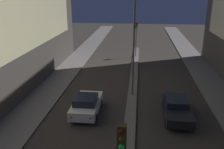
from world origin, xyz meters
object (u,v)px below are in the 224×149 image
Objects in this scene: traffic_light_mid at (136,31)px; car_right_lane at (176,108)px; street_lamp at (134,26)px; car_left_lane at (87,104)px.

traffic_light_mid is 1.02× the size of car_right_lane.
traffic_light_mid is 17.53m from car_right_lane.
street_lamp is at bearing -90.00° from traffic_light_mid.
street_lamp is 7.44m from car_left_lane.
street_lamp is (0.00, -13.41, 2.60)m from traffic_light_mid.
street_lamp is 2.26× the size of car_left_lane.
traffic_light_mid reaches higher than car_left_lane.
traffic_light_mid is at bearing 101.30° from car_right_lane.
car_right_lane is at bearing -46.29° from street_lamp.
traffic_light_mid is 17.73m from car_left_lane.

